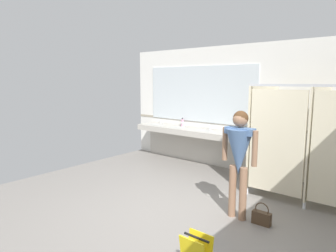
# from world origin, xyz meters

# --- Properties ---
(ground_plane) EXTENTS (6.86, 6.78, 0.10)m
(ground_plane) POSITION_xyz_m (0.00, 0.00, -0.05)
(ground_plane) COLOR gray
(wall_back) EXTENTS (6.86, 0.12, 2.87)m
(wall_back) POSITION_xyz_m (0.00, 3.15, 1.44)
(wall_back) COLOR silver
(wall_back) RESTS_ON ground_plane
(wall_back_tile_band) EXTENTS (6.86, 0.01, 0.06)m
(wall_back_tile_band) POSITION_xyz_m (0.00, 3.09, 1.05)
(wall_back_tile_band) COLOR #9E937F
(wall_back_tile_band) RESTS_ON wall_back
(vanity_counter) EXTENTS (3.19, 0.59, 1.00)m
(vanity_counter) POSITION_xyz_m (-1.36, 2.87, 0.65)
(vanity_counter) COLOR #B2ADA3
(vanity_counter) RESTS_ON ground_plane
(mirror_panel) EXTENTS (3.09, 0.02, 1.39)m
(mirror_panel) POSITION_xyz_m (-1.36, 3.08, 1.73)
(mirror_panel) COLOR silver
(mirror_panel) RESTS_ON wall_back
(bathroom_stalls) EXTENTS (2.04, 1.37, 2.01)m
(bathroom_stalls) POSITION_xyz_m (1.59, 2.18, 1.05)
(bathroom_stalls) COLOR beige
(bathroom_stalls) RESTS_ON ground_plane
(person_standing) EXTENTS (0.57, 0.43, 1.63)m
(person_standing) POSITION_xyz_m (0.89, 0.77, 1.03)
(person_standing) COLOR #8C664C
(person_standing) RESTS_ON ground_plane
(handbag) EXTENTS (0.27, 0.10, 0.33)m
(handbag) POSITION_xyz_m (1.27, 0.80, 0.11)
(handbag) COLOR #3F2D1E
(handbag) RESTS_ON ground_plane
(soap_dispenser) EXTENTS (0.07, 0.07, 0.23)m
(soap_dispenser) POSITION_xyz_m (-1.78, 2.95, 0.98)
(soap_dispenser) COLOR #D899B2
(soap_dispenser) RESTS_ON vanity_counter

